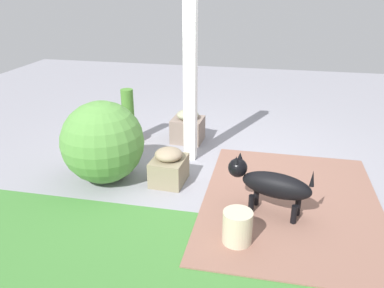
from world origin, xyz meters
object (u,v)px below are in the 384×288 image
porch_pillar (190,76)px  ceramic_urn (237,228)px  stone_planter_mid (169,167)px  terracotta_pot_tall (129,123)px  dog (270,184)px  stone_planter_nearest (188,127)px  round_shrub (103,142)px

porch_pillar → ceramic_urn: (-0.78, 1.65, -0.92)m
stone_planter_mid → terracotta_pot_tall: terracotta_pot_tall is taller
porch_pillar → terracotta_pot_tall: size_ratio=2.83×
stone_planter_mid → dog: size_ratio=0.54×
stone_planter_nearest → terracotta_pot_tall: bearing=13.1°
porch_pillar → stone_planter_nearest: porch_pillar is taller
porch_pillar → stone_planter_nearest: bearing=-73.8°
stone_planter_nearest → terracotta_pot_tall: size_ratio=0.61×
terracotta_pot_tall → ceramic_urn: size_ratio=2.42×
round_shrub → terracotta_pot_tall: 1.16m
dog → stone_planter_mid: bearing=-20.5°
round_shrub → stone_planter_mid: bearing=-173.4°
stone_planter_nearest → terracotta_pot_tall: 0.83m
round_shrub → porch_pillar: bearing=-137.2°
stone_planter_nearest → porch_pillar: bearing=106.2°
porch_pillar → ceramic_urn: 2.05m
stone_planter_nearest → stone_planter_mid: size_ratio=1.02×
stone_planter_mid → round_shrub: (0.74, 0.09, 0.27)m
stone_planter_nearest → stone_planter_mid: 1.24m
ceramic_urn → dog: bearing=-115.2°
ceramic_urn → round_shrub: bearing=-28.5°
round_shrub → dog: bearing=169.8°
round_shrub → terracotta_pot_tall: bearing=-83.4°
terracotta_pot_tall → dog: 2.49m
porch_pillar → ceramic_urn: bearing=115.2°
porch_pillar → round_shrub: size_ratio=2.32×
round_shrub → dog: (-1.87, 0.34, -0.13)m
dog → ceramic_urn: dog is taller
stone_planter_nearest → ceramic_urn: (-0.94, 2.20, -0.05)m
stone_planter_mid → ceramic_urn: (-0.88, 0.96, -0.03)m
terracotta_pot_tall → dog: (-2.00, 1.48, 0.06)m
porch_pillar → dog: porch_pillar is taller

